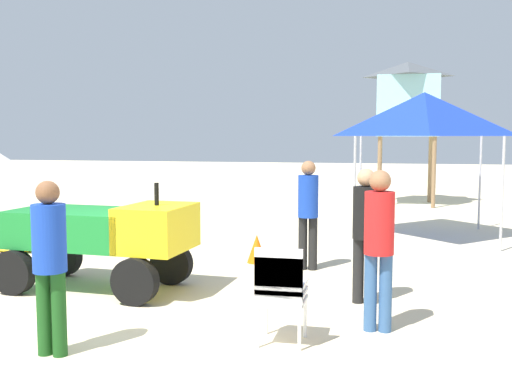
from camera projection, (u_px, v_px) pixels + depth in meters
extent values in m
plane|color=beige|center=(107.00, 312.00, 7.22)|extent=(80.00, 80.00, 0.00)
cube|color=#197A2D|center=(78.00, 228.00, 8.28)|extent=(1.87, 1.23, 0.50)
cube|color=yellow|center=(157.00, 228.00, 7.94)|extent=(0.88, 1.15, 0.60)
cylinder|color=black|center=(157.00, 194.00, 7.90)|extent=(0.06, 0.06, 0.30)
cylinder|color=black|center=(171.00, 263.00, 8.54)|extent=(0.61, 0.22, 0.60)
cylinder|color=black|center=(135.00, 281.00, 7.48)|extent=(0.61, 0.22, 0.60)
cylinder|color=black|center=(62.00, 256.00, 9.04)|extent=(0.61, 0.22, 0.60)
cylinder|color=black|center=(14.00, 272.00, 7.99)|extent=(0.61, 0.22, 0.60)
cube|color=white|center=(282.00, 300.00, 6.12)|extent=(0.48, 0.48, 0.04)
cube|color=white|center=(278.00, 286.00, 5.88)|extent=(0.48, 0.04, 0.40)
cube|color=white|center=(282.00, 292.00, 6.11)|extent=(0.48, 0.48, 0.04)
cube|color=white|center=(279.00, 278.00, 5.88)|extent=(0.48, 0.04, 0.40)
cube|color=white|center=(282.00, 283.00, 6.10)|extent=(0.48, 0.48, 0.04)
cube|color=white|center=(279.00, 269.00, 5.87)|extent=(0.48, 0.04, 0.40)
cylinder|color=white|center=(305.00, 317.00, 6.30)|extent=(0.04, 0.04, 0.42)
cylinder|color=white|center=(266.00, 315.00, 6.39)|extent=(0.04, 0.04, 0.42)
cylinder|color=white|center=(299.00, 330.00, 5.89)|extent=(0.04, 0.04, 0.42)
cylinder|color=white|center=(258.00, 327.00, 5.98)|extent=(0.04, 0.04, 0.42)
ellipsoid|color=yellow|center=(9.00, 249.00, 10.98)|extent=(1.92, 0.59, 0.08)
ellipsoid|color=green|center=(8.00, 245.00, 11.01)|extent=(2.08, 0.55, 0.08)
ellipsoid|color=red|center=(5.00, 241.00, 10.92)|extent=(2.40, 0.60, 0.08)
cylinder|color=black|center=(358.00, 271.00, 7.57)|extent=(0.14, 0.14, 0.83)
cylinder|color=black|center=(371.00, 271.00, 7.54)|extent=(0.14, 0.14, 0.83)
cylinder|color=black|center=(366.00, 213.00, 7.49)|extent=(0.32, 0.32, 0.66)
sphere|color=tan|center=(366.00, 178.00, 7.45)|extent=(0.22, 0.22, 0.22)
cylinder|color=black|center=(303.00, 243.00, 9.47)|extent=(0.14, 0.14, 0.84)
cylinder|color=black|center=(313.00, 244.00, 9.44)|extent=(0.14, 0.14, 0.84)
cylinder|color=#193FB2|center=(308.00, 196.00, 9.39)|extent=(0.32, 0.32, 0.66)
sphere|color=#9E6B47|center=(308.00, 168.00, 9.34)|extent=(0.23, 0.23, 0.23)
cylinder|color=#33598C|center=(370.00, 292.00, 6.48)|extent=(0.14, 0.14, 0.85)
cylinder|color=#33598C|center=(385.00, 293.00, 6.45)|extent=(0.14, 0.14, 0.85)
cylinder|color=red|center=(379.00, 223.00, 6.39)|extent=(0.32, 0.32, 0.67)
sphere|color=#9E6B47|center=(380.00, 181.00, 6.35)|extent=(0.23, 0.23, 0.23)
cylinder|color=#194C19|center=(44.00, 313.00, 5.78)|extent=(0.14, 0.14, 0.82)
cylinder|color=#194C19|center=(59.00, 314.00, 5.74)|extent=(0.14, 0.14, 0.82)
cylinder|color=#193FB2|center=(49.00, 238.00, 5.69)|extent=(0.32, 0.32, 0.65)
sphere|color=brown|center=(48.00, 192.00, 5.65)|extent=(0.22, 0.22, 0.22)
cylinder|color=#B2B2B7|center=(354.00, 191.00, 11.45)|extent=(0.05, 0.05, 2.11)
cylinder|color=#B2B2B7|center=(502.00, 194.00, 10.88)|extent=(0.05, 0.05, 2.11)
cylinder|color=#B2B2B7|center=(360.00, 181.00, 14.04)|extent=(0.05, 0.05, 2.11)
cylinder|color=#B2B2B7|center=(480.00, 183.00, 13.48)|extent=(0.05, 0.05, 2.11)
pyramid|color=#1938BF|center=(424.00, 114.00, 12.32)|extent=(2.66, 2.66, 0.90)
cylinder|color=olive|center=(379.00, 172.00, 17.80)|extent=(0.12, 0.12, 2.10)
cylinder|color=olive|center=(434.00, 172.00, 17.47)|extent=(0.12, 0.12, 2.10)
cylinder|color=olive|center=(380.00, 169.00, 19.32)|extent=(0.12, 0.12, 2.10)
cylinder|color=olive|center=(430.00, 169.00, 18.99)|extent=(0.12, 0.12, 2.10)
cube|color=#99D9DB|center=(407.00, 107.00, 18.21)|extent=(1.80, 1.80, 1.80)
pyramid|color=#4C5156|center=(408.00, 69.00, 18.11)|extent=(1.98, 1.98, 0.45)
cone|color=orange|center=(257.00, 249.00, 10.00)|extent=(0.33, 0.33, 0.47)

